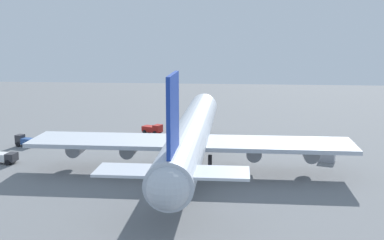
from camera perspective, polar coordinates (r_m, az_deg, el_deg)
name	(u,v)px	position (r m, az deg, el deg)	size (l,w,h in m)	color
ground_plane	(192,167)	(89.11, 0.00, -5.46)	(266.22, 266.22, 0.00)	slate
cargo_airplane	(192,134)	(87.29, -0.02, -1.67)	(66.55, 55.19, 19.16)	silver
maintenance_van	(3,157)	(97.84, -20.98, -4.02)	(3.09, 5.44, 2.00)	#333338
catering_truck	(153,129)	(116.98, -4.53, -1.01)	(3.99, 5.11, 2.20)	#B21E19
baggage_tug	(25,141)	(109.99, -18.72, -2.28)	(3.00, 4.45, 2.40)	#333338
cargo_container_fore	(327,157)	(96.04, 15.28, -4.11)	(2.83, 3.38, 1.75)	#999EA8
safety_cone_nose	(190,131)	(118.29, -0.28, -1.26)	(0.43, 0.43, 0.61)	orange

